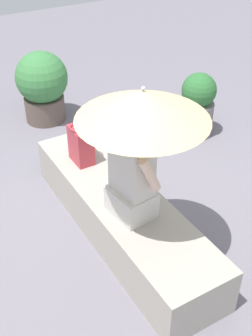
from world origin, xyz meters
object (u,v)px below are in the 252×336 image
Objects in this scene: person_seated at (132,172)px; parasol at (143,105)px; planter_near at (198,104)px; planter_far at (42,85)px; handbag_black at (81,144)px.

parasol reaches higher than person_seated.
parasol reaches higher than planter_near.
parasol is at bearing 12.01° from person_seated.
planter_far is at bearing 174.32° from person_seated.
parasol is 2.34m from planter_near.
planter_near is at bearing 127.39° from person_seated.
person_seated is 0.87m from handbag_black.
planter_far reaches higher than handbag_black.
person_seated reaches higher than planter_near.
person_seated is 0.59m from parasol.
person_seated is at bearing 1.18° from handbag_black.
handbag_black is (-0.85, -0.02, -0.21)m from person_seated.
parasol is 1.26× the size of planter_far.
person_seated reaches higher than planter_far.
person_seated reaches higher than handbag_black.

